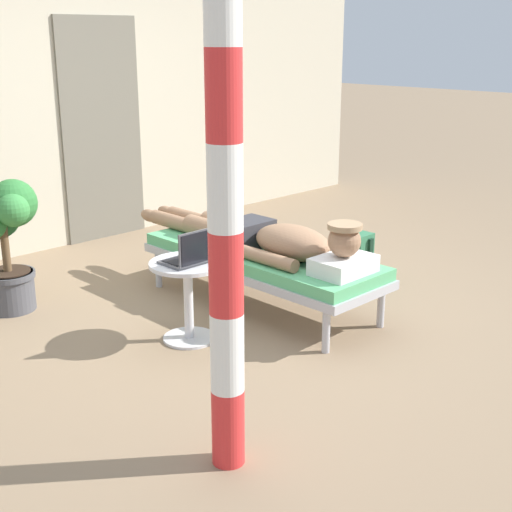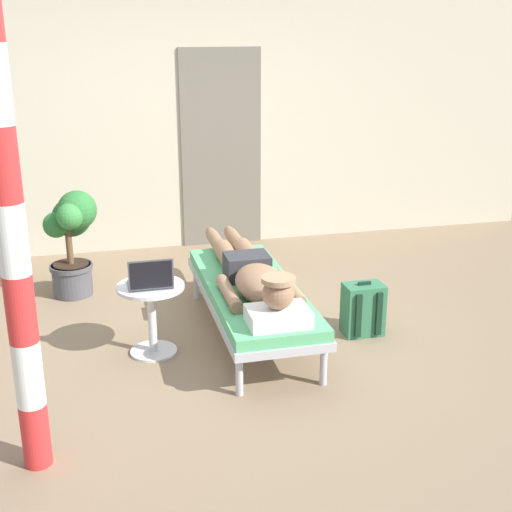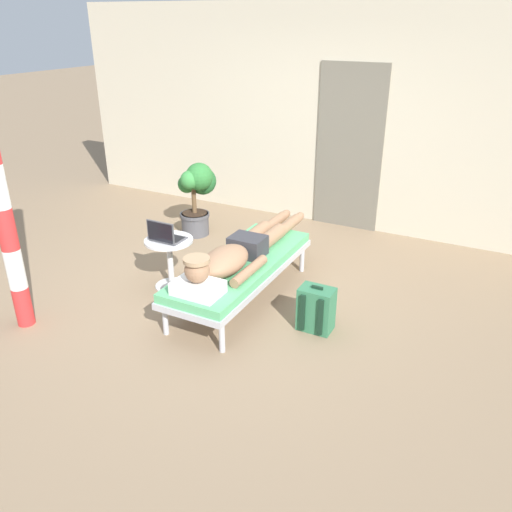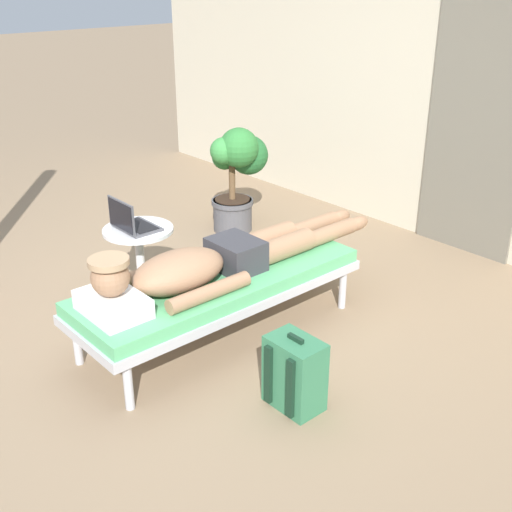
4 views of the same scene
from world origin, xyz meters
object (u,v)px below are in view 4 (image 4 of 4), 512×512
person_reclining (210,262)px  laptop (131,222)px  lounge_chair (219,285)px  backpack (295,374)px  potted_plant (237,170)px  side_table (140,251)px

person_reclining → laptop: laptop is taller
lounge_chair → backpack: 0.87m
laptop → backpack: bearing=-0.3°
person_reclining → potted_plant: (-1.29, 1.30, 0.03)m
person_reclining → side_table: person_reclining is taller
person_reclining → potted_plant: 1.83m
lounge_chair → side_table: (-0.76, -0.10, 0.01)m
side_table → potted_plant: size_ratio=0.56×
lounge_chair → potted_plant: size_ratio=2.03×
person_reclining → potted_plant: size_ratio=2.34×
side_table → laptop: laptop is taller
side_table → laptop: bearing=-90.0°
laptop → backpack: 1.64m
lounge_chair → potted_plant: potted_plant is taller
lounge_chair → laptop: 0.81m
laptop → lounge_chair: bearing=11.3°
laptop → potted_plant: potted_plant is taller
person_reclining → side_table: size_ratio=4.15×
side_table → potted_plant: potted_plant is taller
side_table → potted_plant: (-0.54, 1.33, 0.19)m
person_reclining → laptop: size_ratio=7.00×
person_reclining → potted_plant: potted_plant is taller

